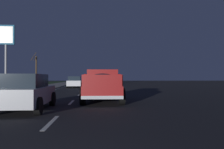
# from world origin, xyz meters

# --- Properties ---
(ground) EXTENTS (144.00, 144.00, 0.00)m
(ground) POSITION_xyz_m (27.00, 0.00, 0.00)
(ground) COLOR black
(sidewalk_shoulder) EXTENTS (108.00, 4.00, 0.12)m
(sidewalk_shoulder) POSITION_xyz_m (27.00, 5.70, 0.06)
(sidewalk_shoulder) COLOR gray
(sidewalk_shoulder) RESTS_ON ground
(lane_markings) EXTENTS (108.56, 3.54, 0.01)m
(lane_markings) POSITION_xyz_m (29.54, 2.51, 0.00)
(lane_markings) COLOR silver
(lane_markings) RESTS_ON ground
(pickup_truck) EXTENTS (5.47, 2.38, 1.87)m
(pickup_truck) POSITION_xyz_m (11.70, -1.75, 0.98)
(pickup_truck) COLOR maroon
(pickup_truck) RESTS_ON ground
(sedan_white) EXTENTS (4.43, 2.07, 1.54)m
(sedan_white) POSITION_xyz_m (30.08, 1.56, 0.78)
(sedan_white) COLOR silver
(sedan_white) RESTS_ON ground
(sedan_green) EXTENTS (4.44, 2.08, 1.54)m
(sedan_green) POSITION_xyz_m (41.42, -1.91, 0.78)
(sedan_green) COLOR #14592D
(sedan_green) RESTS_ON ground
(sedan_silver) EXTENTS (4.42, 2.06, 1.54)m
(sedan_silver) POSITION_xyz_m (8.13, 1.66, 0.78)
(sedan_silver) COLOR #B2B5BA
(sedan_silver) RESTS_ON ground
(gas_price_sign) EXTENTS (0.27, 1.90, 7.27)m
(gas_price_sign) POSITION_xyz_m (24.94, 8.76, 5.48)
(gas_price_sign) COLOR #99999E
(gas_price_sign) RESTS_ON ground
(bare_tree_far) EXTENTS (1.96, 0.98, 5.79)m
(bare_tree_far) POSITION_xyz_m (39.92, 9.21, 2.77)
(bare_tree_far) COLOR #423323
(bare_tree_far) RESTS_ON ground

